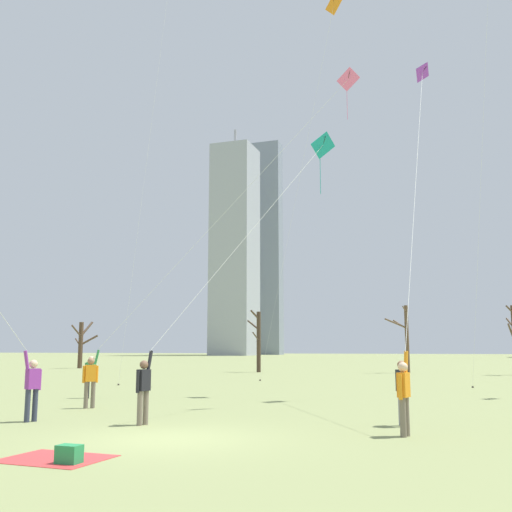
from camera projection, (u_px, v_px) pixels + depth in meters
The scene contains 13 objects.
ground_plane at pixel (166, 439), 12.72m from camera, with size 400.00×400.00×0.00m, color #848E56.
kite_flyer_midfield_right_purple at pixel (408, 329), 14.62m from camera, with size 0.70×11.28×13.84m.
kite_flyer_midfield_center_teal at pixel (174, 346), 15.97m from camera, with size 3.97×6.85×9.58m.
kite_flyer_far_back_pink at pixel (133, 325), 23.83m from camera, with size 10.37×5.34×14.46m.
bystander_far_off_by_trees at pixel (90, 380), 19.40m from camera, with size 0.39×0.39×1.62m.
bystander_strolling_midfield at pixel (402, 389), 14.97m from camera, with size 0.35×0.45×1.62m.
distant_kite_high_overhead_orange at pixel (329, 29), 35.54m from camera, with size 5.91×2.11×22.95m.
picnic_spot at pixel (63, 456), 10.21m from camera, with size 1.86×1.48×0.31m.
bare_tree_center at pixel (258, 339), 48.59m from camera, with size 1.53×2.72×5.02m.
bare_tree_far_right_edge at pixel (406, 337), 47.06m from camera, with size 1.73×1.93×5.31m.
bare_tree_rightmost at pixel (81, 343), 57.94m from camera, with size 2.56×3.12×4.56m.
skyline_short_annex at pixel (235, 249), 163.52m from camera, with size 11.02×11.21×63.27m.
skyline_wide_slab at pixel (264, 247), 182.91m from camera, with size 10.96×5.05×65.70m.
Camera 1 is at (6.06, -11.85, 1.93)m, focal length 41.70 mm.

